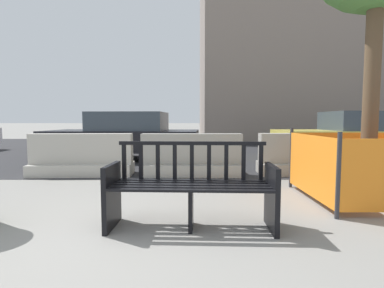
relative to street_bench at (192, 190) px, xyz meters
The scene contains 9 objects.
ground_plane 0.92m from the street_bench, 163.75° to the right, with size 200.00×200.00×0.00m, color gray.
street_asphalt 8.51m from the street_bench, 95.39° to the left, with size 120.00×12.00×0.01m, color #28282B.
street_bench is the anchor object (origin of this frame).
jersey_barrier_centre 2.93m from the street_bench, 89.93° to the left, with size 2.00×0.68×0.84m.
jersey_barrier_left 3.67m from the street_bench, 126.85° to the left, with size 2.03×0.76×0.84m.
jersey_barrier_right 3.88m from the street_bench, 51.91° to the left, with size 2.00×0.68×0.84m.
construction_fence 2.66m from the street_bench, 23.47° to the left, with size 1.64×1.64×0.98m.
car_taxi_near 7.34m from the street_bench, 48.16° to the left, with size 4.76×1.96×1.35m.
car_sedan_far 5.73m from the street_bench, 109.19° to the left, with size 4.28×2.11×1.33m.
Camera 1 is at (0.81, -2.80, 1.11)m, focal length 28.00 mm.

